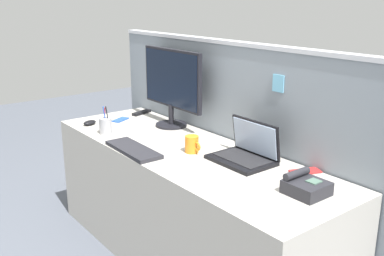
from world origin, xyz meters
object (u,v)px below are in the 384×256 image
(desktop_monitor, at_px, (172,83))
(laptop, at_px, (246,151))
(computer_mouse_right_hand, at_px, (90,123))
(tv_remote, at_px, (142,113))
(pen_cup, at_px, (106,126))
(cell_phone_blue_case, at_px, (120,120))
(keyboard_main, at_px, (133,149))
(cell_phone_red_case, at_px, (305,171))
(cell_phone_white_slab, at_px, (241,197))
(coffee_mug, at_px, (193,144))
(desk_phone, at_px, (306,186))

(desktop_monitor, xyz_separation_m, laptop, (0.79, -0.08, -0.25))
(computer_mouse_right_hand, distance_m, tv_remote, 0.44)
(pen_cup, xyz_separation_m, cell_phone_blue_case, (-0.23, 0.23, -0.05))
(keyboard_main, bearing_deg, desktop_monitor, 122.91)
(laptop, height_order, cell_phone_red_case, laptop)
(keyboard_main, distance_m, tv_remote, 0.85)
(pen_cup, height_order, cell_phone_white_slab, pen_cup)
(cell_phone_blue_case, bearing_deg, keyboard_main, -48.53)
(desktop_monitor, height_order, coffee_mug, desktop_monitor)
(cell_phone_red_case, bearing_deg, tv_remote, -158.37)
(cell_phone_white_slab, relative_size, tv_remote, 0.88)
(computer_mouse_right_hand, relative_size, cell_phone_red_case, 0.65)
(laptop, xyz_separation_m, cell_phone_white_slab, (0.32, -0.35, -0.05))
(laptop, relative_size, pen_cup, 1.82)
(cell_phone_white_slab, bearing_deg, pen_cup, -129.76)
(cell_phone_blue_case, bearing_deg, desk_phone, -23.79)
(computer_mouse_right_hand, xyz_separation_m, cell_phone_blue_case, (0.03, 0.23, -0.01))
(cell_phone_blue_case, distance_m, tv_remote, 0.23)
(desk_phone, xyz_separation_m, pen_cup, (-1.37, -0.28, 0.02))
(tv_remote, bearing_deg, keyboard_main, -51.25)
(computer_mouse_right_hand, height_order, cell_phone_blue_case, computer_mouse_right_hand)
(computer_mouse_right_hand, xyz_separation_m, cell_phone_red_case, (1.46, 0.48, -0.01))
(desktop_monitor, xyz_separation_m, desk_phone, (1.26, -0.16, -0.26))
(coffee_mug, bearing_deg, desktop_monitor, 156.55)
(keyboard_main, distance_m, cell_phone_white_slab, 0.83)
(desk_phone, bearing_deg, cell_phone_red_case, 128.30)
(laptop, bearing_deg, desk_phone, -10.89)
(laptop, xyz_separation_m, desk_phone, (0.47, -0.09, -0.02))
(cell_phone_white_slab, bearing_deg, keyboard_main, -126.69)
(computer_mouse_right_hand, distance_m, cell_phone_blue_case, 0.23)
(desk_phone, distance_m, tv_remote, 1.67)
(desktop_monitor, distance_m, laptop, 0.83)
(computer_mouse_right_hand, relative_size, cell_phone_white_slab, 0.67)
(tv_remote, bearing_deg, computer_mouse_right_hand, -101.27)
(desktop_monitor, distance_m, coffee_mug, 0.61)
(keyboard_main, relative_size, pen_cup, 2.30)
(cell_phone_blue_case, bearing_deg, tv_remote, 81.21)
(desk_phone, height_order, cell_phone_white_slab, desk_phone)
(desktop_monitor, relative_size, computer_mouse_right_hand, 5.96)
(desk_phone, relative_size, cell_phone_blue_case, 1.28)
(keyboard_main, relative_size, tv_remote, 2.47)
(coffee_mug, bearing_deg, computer_mouse_right_hand, -166.17)
(computer_mouse_right_hand, relative_size, pen_cup, 0.55)
(keyboard_main, bearing_deg, cell_phone_blue_case, 158.59)
(desktop_monitor, distance_m, keyboard_main, 0.63)
(pen_cup, xyz_separation_m, coffee_mug, (0.63, 0.22, -0.01))
(laptop, bearing_deg, cell_phone_red_case, 20.56)
(cell_phone_red_case, bearing_deg, pen_cup, -138.01)
(cell_phone_red_case, distance_m, coffee_mug, 0.64)
(cell_phone_white_slab, bearing_deg, cell_phone_blue_case, -138.94)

